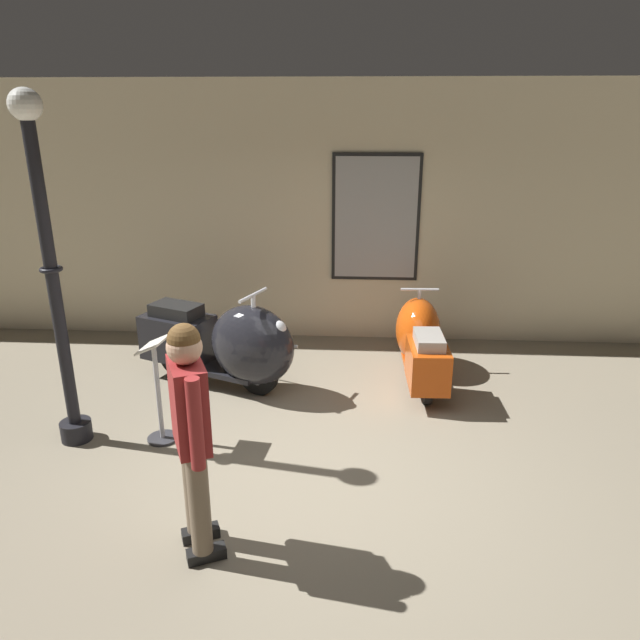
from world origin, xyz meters
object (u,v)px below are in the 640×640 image
Objects in this scene: lamppost at (52,276)px; visitor_0 at (191,427)px; scooter_1 at (420,341)px; info_stanchion at (159,399)px; scooter_0 at (229,344)px.

lamppost is 2.12m from visitor_0.
scooter_1 is 2.92m from info_stanchion.
visitor_0 reaches higher than scooter_0.
scooter_0 is 1.98m from lamppost.
lamppost is (-3.28, -1.56, 1.12)m from scooter_1.
scooter_1 is (2.08, 0.40, -0.07)m from scooter_0.
visitor_0 is at bearing -60.74° from scooter_0.
info_stanchion is at bearing -87.77° from scooter_0.
visitor_0 is (-1.77, -2.93, 0.53)m from scooter_1.
lamppost is at bearing -113.67° from scooter_0.
info_stanchion is (-2.49, -1.52, -0.02)m from scooter_1.
lamppost is at bearing 113.66° from scooter_1.
lamppost is at bearing -177.00° from info_stanchion.
lamppost reaches higher than scooter_1.
visitor_0 is (1.51, -1.37, -0.59)m from lamppost.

